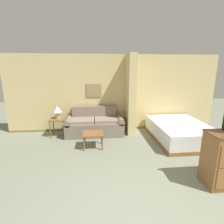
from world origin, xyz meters
TOP-DOWN VIEW (x-y plane):
  - wall_back at (-0.00, 4.22)m, footprint 7.30×0.16m
  - wall_partition_pillar at (0.47, 3.80)m, footprint 0.24×0.73m
  - couch at (-0.72, 3.74)m, footprint 1.88×0.84m
  - coffee_table at (-0.77, 2.71)m, footprint 0.56×0.48m
  - side_table at (-1.89, 3.72)m, footprint 0.49×0.49m
  - table_lamp at (-1.89, 3.72)m, footprint 0.29×0.29m
  - bed at (1.86, 3.05)m, footprint 1.54×2.15m

SIDE VIEW (x-z plane):
  - bed at x=1.86m, z-range 0.00..0.52m
  - couch at x=-0.72m, z-range -0.12..0.78m
  - coffee_table at x=-0.77m, z-range 0.15..0.57m
  - side_table at x=-1.89m, z-range 0.20..0.77m
  - table_lamp at x=-1.89m, z-range 0.63..1.04m
  - wall_back at x=0.00m, z-range -0.01..2.59m
  - wall_partition_pillar at x=0.47m, z-range 0.00..2.60m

